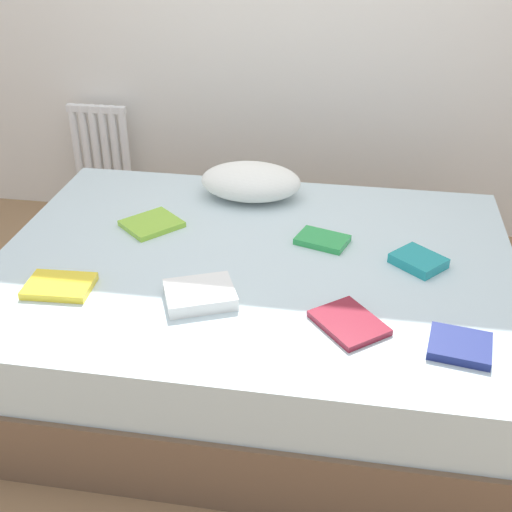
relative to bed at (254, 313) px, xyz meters
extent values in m
plane|color=#93704C|center=(0.00, 0.00, -0.25)|extent=(8.00, 8.00, 0.00)
cube|color=brown|center=(0.00, 0.00, -0.11)|extent=(2.00, 1.50, 0.28)
cube|color=silver|center=(0.00, 0.00, 0.14)|extent=(1.96, 1.46, 0.22)
cylinder|color=white|center=(-1.22, 1.20, 0.15)|extent=(0.04, 0.04, 0.54)
cylinder|color=white|center=(-1.17, 1.20, 0.15)|extent=(0.04, 0.04, 0.54)
cylinder|color=white|center=(-1.11, 1.20, 0.15)|extent=(0.04, 0.04, 0.54)
cylinder|color=white|center=(-1.05, 1.20, 0.15)|extent=(0.04, 0.04, 0.54)
cylinder|color=white|center=(-0.99, 1.20, 0.15)|extent=(0.04, 0.04, 0.54)
cylinder|color=white|center=(-0.94, 1.20, 0.15)|extent=(0.04, 0.04, 0.54)
cube|color=white|center=(-1.08, 1.20, 0.40)|extent=(0.33, 0.04, 0.04)
cube|color=white|center=(-1.08, 1.20, -0.10)|extent=(0.33, 0.04, 0.04)
ellipsoid|color=white|center=(-0.10, 0.53, 0.33)|extent=(0.45, 0.30, 0.15)
cube|color=green|center=(0.25, 0.16, 0.27)|extent=(0.23, 0.19, 0.03)
cube|color=yellow|center=(-0.64, -0.32, 0.27)|extent=(0.24, 0.18, 0.03)
cube|color=white|center=(-0.13, -0.31, 0.28)|extent=(0.29, 0.26, 0.05)
cube|color=teal|center=(0.61, 0.05, 0.27)|extent=(0.23, 0.22, 0.04)
cube|color=maroon|center=(0.37, -0.37, 0.26)|extent=(0.28, 0.28, 0.02)
cube|color=navy|center=(0.71, -0.44, 0.27)|extent=(0.21, 0.19, 0.03)
cube|color=#8CC638|center=(-0.46, 0.19, 0.26)|extent=(0.28, 0.28, 0.02)
camera|label=1|loc=(0.36, -2.10, 1.51)|focal=45.86mm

